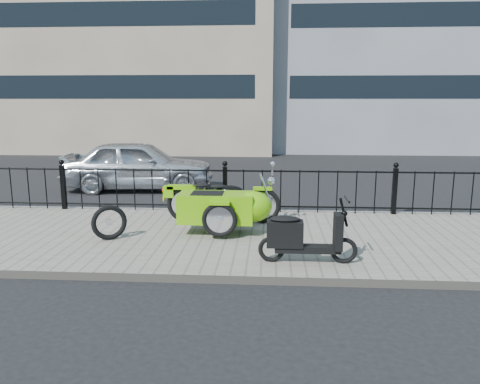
# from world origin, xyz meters

# --- Properties ---
(ground) EXTENTS (120.00, 120.00, 0.00)m
(ground) POSITION_xyz_m (0.00, 0.00, 0.00)
(ground) COLOR black
(ground) RESTS_ON ground
(sidewalk) EXTENTS (30.00, 3.80, 0.12)m
(sidewalk) POSITION_xyz_m (0.00, -0.50, 0.06)
(sidewalk) COLOR slate
(sidewalk) RESTS_ON ground
(curb) EXTENTS (30.00, 0.10, 0.12)m
(curb) POSITION_xyz_m (0.00, 1.44, 0.06)
(curb) COLOR gray
(curb) RESTS_ON ground
(iron_fence) EXTENTS (14.11, 0.11, 1.08)m
(iron_fence) POSITION_xyz_m (0.00, 1.30, 0.59)
(iron_fence) COLOR black
(iron_fence) RESTS_ON sidewalk
(building_tan) EXTENTS (14.00, 8.01, 12.00)m
(building_tan) POSITION_xyz_m (-6.00, 15.99, 6.00)
(building_tan) COLOR gray
(building_tan) RESTS_ON ground
(motorcycle_sidecar) EXTENTS (2.28, 1.48, 0.98)m
(motorcycle_sidecar) POSITION_xyz_m (0.18, -0.23, 0.59)
(motorcycle_sidecar) COLOR black
(motorcycle_sidecar) RESTS_ON sidewalk
(scooter) EXTENTS (1.43, 0.42, 0.97)m
(scooter) POSITION_xyz_m (1.40, -1.80, 0.50)
(scooter) COLOR black
(scooter) RESTS_ON sidewalk
(spare_tire) EXTENTS (0.56, 0.38, 0.60)m
(spare_tire) POSITION_xyz_m (-1.74, -0.88, 0.42)
(spare_tire) COLOR black
(spare_tire) RESTS_ON sidewalk
(sedan_car) EXTENTS (4.17, 1.95, 1.38)m
(sedan_car) POSITION_xyz_m (-2.67, 4.20, 0.69)
(sedan_car) COLOR silver
(sedan_car) RESTS_ON ground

